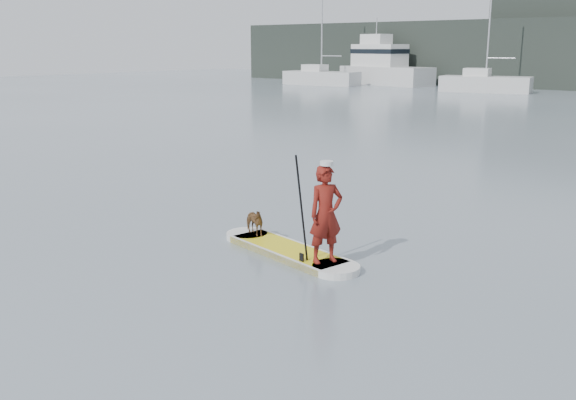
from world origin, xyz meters
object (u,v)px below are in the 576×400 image
Objects in this scene: dog at (253,221)px; sailboat_a at (321,77)px; paddleboard at (288,251)px; sailboat_c at (485,83)px; motor_yacht_b at (383,66)px; paddler at (326,214)px.

sailboat_a reaches higher than dog.
paddleboard is 1.10m from dog.
paddleboard is 0.32× the size of sailboat_c.
motor_yacht_b is at bearing 44.37° from dog.
sailboat_c is 1.01× the size of motor_yacht_b.
sailboat_a is at bearing 137.07° from paddleboard.
paddler is 0.16× the size of motor_yacht_b.
dog is at bearing -84.38° from sailboat_c.
sailboat_c is (16.23, 0.47, -0.01)m from sailboat_a.
dog is at bearing 105.40° from paddler.
sailboat_a is (-29.53, 41.62, 0.37)m from dog.
sailboat_c reaches higher than dog.
motor_yacht_b is (-27.33, 46.44, 0.83)m from paddler.
paddler is 0.15× the size of sailboat_a.
paddleboard is at bearing -48.99° from motor_yacht_b.
sailboat_a is 6.19m from motor_yacht_b.
sailboat_c is (-13.30, 42.08, 0.37)m from dog.
sailboat_c reaches higher than paddler.
paddler is 52.52m from sailboat_a.
sailboat_c is at bearing 46.12° from paddler.
paddler is at bearing -0.00° from paddleboard.
paddler is 2.11m from dog.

